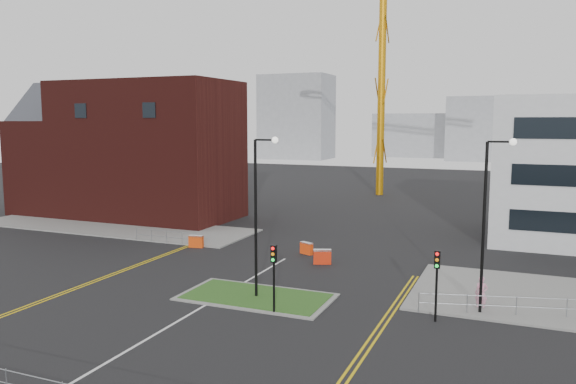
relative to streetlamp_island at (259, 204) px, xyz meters
The scene contains 23 objects.
ground 9.91m from the streetlamp_island, 105.50° to the right, with size 200.00×200.00×0.00m, color black.
pavement_left 26.80m from the streetlamp_island, 147.78° to the left, with size 28.00×8.00×0.12m, color slate.
island_kerb 5.38m from the streetlamp_island, behind, with size 8.60×4.60×0.08m, color slate.
grass_island 5.36m from the streetlamp_island, behind, with size 8.00×4.00×0.12m, color #1B4617.
brick_building 32.20m from the streetlamp_island, 141.56° to the left, with size 24.20×10.07×14.24m.
streetlamp_island is the anchor object (origin of this frame).
streetlamp_right_near 12.17m from the streetlamp_island, ahead, with size 1.46×0.36×9.18m.
traffic_light_island 3.92m from the streetlamp_island, 48.59° to the right, with size 0.28×0.33×3.65m.
traffic_light_right 10.19m from the streetlamp_island, ahead, with size 0.28×0.33×3.65m.
railing_front 14.91m from the streetlamp_island, 99.00° to the right, with size 24.05×0.05×1.10m.
railing_left 17.22m from the streetlamp_island, 142.89° to the left, with size 6.05×0.05×1.10m.
centre_line 8.38m from the streetlamp_island, 110.29° to the right, with size 0.15×30.00×0.01m, color silver.
yellow_left_a 12.61m from the streetlamp_island, 169.89° to the left, with size 0.12×24.00×0.01m, color gold.
yellow_left_b 12.35m from the streetlamp_island, 169.62° to the left, with size 0.12×24.00×0.01m, color gold.
yellow_right_a 9.29m from the streetlamp_island, 15.36° to the right, with size 0.12×20.00×0.01m, color gold.
yellow_right_b 9.53m from the streetlamp_island, 14.78° to the right, with size 0.12×20.00×0.01m, color gold.
skyline_a 119.82m from the streetlamp_island, 110.65° to the left, with size 18.00×12.00×22.00m, color gray.
skyline_b 122.28m from the streetlamp_island, 86.35° to the left, with size 24.00×12.00×16.00m, color gray.
skyline_d 132.40m from the streetlamp_island, 94.43° to the left, with size 30.00×12.00×12.00m, color gray.
pedestrian 12.91m from the streetlamp_island, 13.19° to the left, with size 0.66×0.43×1.81m, color pink.
barrier_left 14.92m from the streetlamp_island, 136.46° to the left, with size 1.21×0.60×0.97m.
barrier_mid 9.94m from the streetlamp_island, 84.83° to the left, with size 1.31×0.82×1.05m.
barrier_right 12.10m from the streetlamp_island, 96.71° to the left, with size 1.13×0.78×0.91m.
Camera 1 is at (15.56, -19.96, 10.04)m, focal length 35.00 mm.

